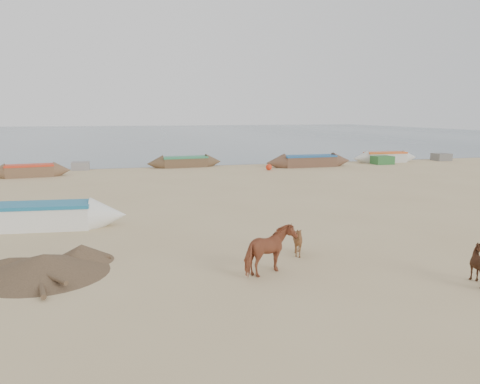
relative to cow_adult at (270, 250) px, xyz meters
name	(u,v)px	position (x,y,z in m)	size (l,w,h in m)	color
ground	(275,246)	(0.98, 2.34, -0.61)	(140.00, 140.00, 0.00)	tan
sea	(135,134)	(0.98, 84.34, -0.60)	(160.00, 160.00, 0.00)	slate
cow_adult	(270,250)	(0.00, 0.00, 0.00)	(0.66, 1.44, 1.22)	brown
calf_front	(298,241)	(1.25, 1.19, -0.17)	(0.70, 0.79, 0.87)	brown
near_canoe	(40,216)	(-6.16, 6.55, -0.17)	(5.83, 1.31, 0.88)	white
debris_pile	(44,264)	(-5.42, 1.51, -0.35)	(3.19, 3.19, 0.51)	brown
waterline_canoes	(123,165)	(-2.98, 22.57, -0.19)	(50.22, 4.50, 0.87)	brown
beach_clutter	(237,164)	(5.14, 22.45, -0.31)	(47.14, 4.57, 0.64)	#316D3A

